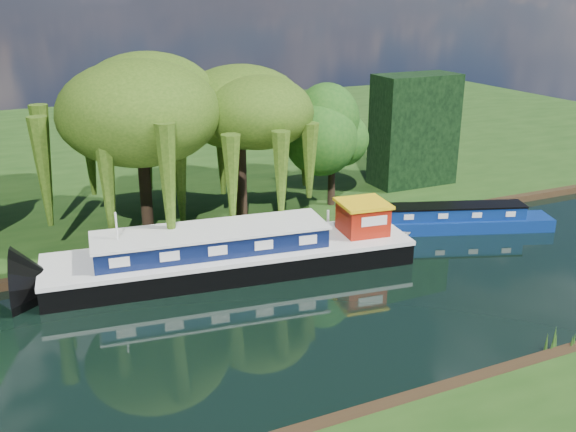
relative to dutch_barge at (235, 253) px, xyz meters
name	(u,v)px	position (x,y,z in m)	size (l,w,h in m)	color
ground	(238,324)	(-1.92, -5.49, -1.00)	(120.00, 120.00, 0.00)	black
far_bank	(105,153)	(-1.92, 28.51, -0.78)	(120.00, 52.00, 0.45)	#18370F
dutch_barge	(235,253)	(0.00, 0.00, 0.00)	(19.56, 6.62, 4.05)	black
narrowboat	(455,220)	(14.47, 0.09, -0.38)	(11.97, 5.96, 1.75)	navy
white_cruiser	(395,242)	(9.99, -0.12, -1.00)	(1.81, 2.10, 1.11)	silver
willow_left	(139,111)	(-2.98, 7.11, 6.58)	(8.19, 8.19, 9.81)	black
willow_right	(240,121)	(2.71, 6.14, 5.66)	(7.00, 7.00, 8.52)	black
tree_far_right	(333,134)	(9.25, 6.53, 4.23)	(4.24, 4.24, 6.94)	black
conifer_hedge	(414,130)	(17.08, 8.51, 3.45)	(6.00, 3.00, 8.00)	black
lamppost	(181,204)	(-1.42, 5.01, 1.42)	(0.36, 0.36, 2.56)	silver
mooring_posts	(175,242)	(-2.42, 2.91, -0.05)	(19.16, 0.16, 1.00)	silver
reeds_near	(475,363)	(4.95, -13.06, -0.45)	(33.70, 1.50, 1.10)	#204C14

